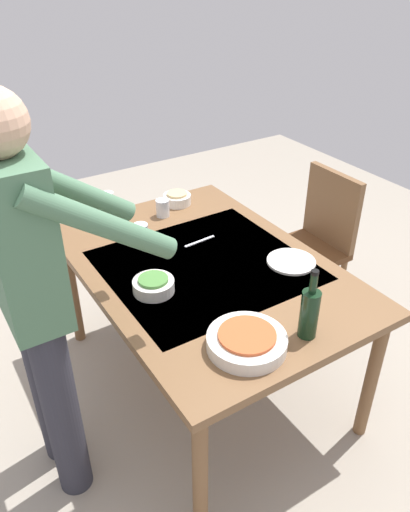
# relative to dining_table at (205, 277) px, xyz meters

# --- Properties ---
(ground_plane) EXTENTS (6.00, 6.00, 0.00)m
(ground_plane) POSITION_rel_dining_table_xyz_m (0.00, 0.00, -0.68)
(ground_plane) COLOR #9E9384
(dining_table) EXTENTS (1.52, 1.05, 0.74)m
(dining_table) POSITION_rel_dining_table_xyz_m (0.00, 0.00, 0.00)
(dining_table) COLOR brown
(dining_table) RESTS_ON ground_plane
(chair_near) EXTENTS (0.40, 0.40, 0.91)m
(chair_near) POSITION_rel_dining_table_xyz_m (0.19, -0.91, -0.15)
(chair_near) COLOR #523019
(chair_near) RESTS_ON ground_plane
(person_server) EXTENTS (0.42, 0.61, 1.69)m
(person_server) POSITION_rel_dining_table_xyz_m (-0.11, 0.79, 0.29)
(person_server) COLOR #2D2D38
(person_server) RESTS_ON ground_plane
(wine_bottle) EXTENTS (0.07, 0.07, 0.30)m
(wine_bottle) POSITION_rel_dining_table_xyz_m (-0.62, -0.07, 0.18)
(wine_bottle) COLOR black
(wine_bottle) RESTS_ON dining_table
(wine_glass_left) EXTENTS (0.07, 0.07, 0.15)m
(wine_glass_left) POSITION_rel_dining_table_xyz_m (0.68, 0.19, 0.17)
(wine_glass_left) COLOR white
(wine_glass_left) RESTS_ON dining_table
(water_cup_near_left) EXTENTS (0.08, 0.08, 0.10)m
(water_cup_near_left) POSITION_rel_dining_table_xyz_m (0.35, 0.16, 0.12)
(water_cup_near_left) COLOR silver
(water_cup_near_left) RESTS_ON dining_table
(water_cup_near_right) EXTENTS (0.07, 0.07, 0.10)m
(water_cup_near_right) POSITION_rel_dining_table_xyz_m (0.55, -0.07, 0.12)
(water_cup_near_right) COLOR silver
(water_cup_near_right) RESTS_ON dining_table
(serving_bowl_pasta) EXTENTS (0.30, 0.30, 0.07)m
(serving_bowl_pasta) POSITION_rel_dining_table_xyz_m (-0.56, 0.17, 0.10)
(serving_bowl_pasta) COLOR silver
(serving_bowl_pasta) RESTS_ON dining_table
(side_bowl_salad) EXTENTS (0.18, 0.18, 0.07)m
(side_bowl_salad) POSITION_rel_dining_table_xyz_m (-0.06, 0.30, 0.10)
(side_bowl_salad) COLOR silver
(side_bowl_salad) RESTS_ON dining_table
(side_bowl_bread) EXTENTS (0.16, 0.16, 0.07)m
(side_bowl_bread) POSITION_rel_dining_table_xyz_m (0.64, -0.21, 0.10)
(side_bowl_bread) COLOR silver
(side_bowl_bread) RESTS_ON dining_table
(dinner_plate_near) EXTENTS (0.23, 0.23, 0.01)m
(dinner_plate_near) POSITION_rel_dining_table_xyz_m (-0.20, -0.36, 0.07)
(dinner_plate_near) COLOR silver
(dinner_plate_near) RESTS_ON dining_table
(table_fork) EXTENTS (0.03, 0.18, 0.00)m
(table_fork) POSITION_rel_dining_table_xyz_m (0.20, -0.09, 0.07)
(table_fork) COLOR silver
(table_fork) RESTS_ON dining_table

